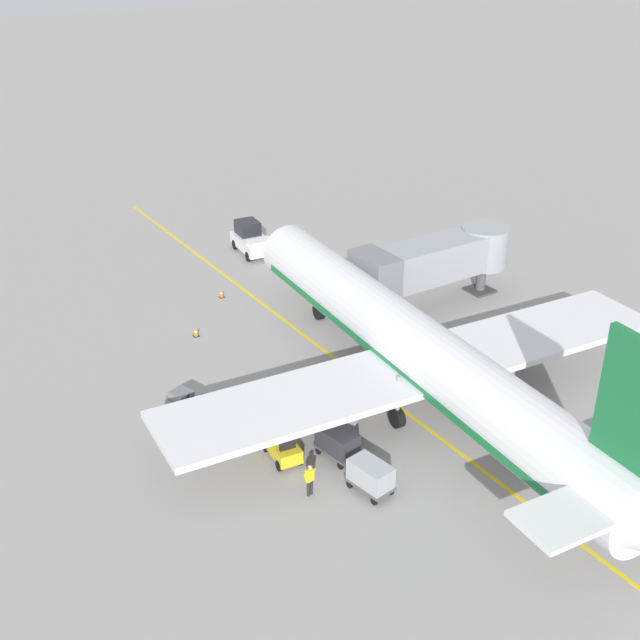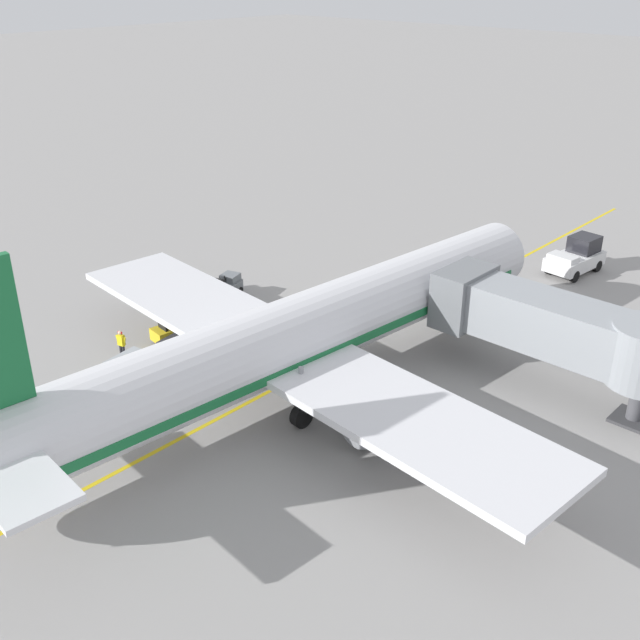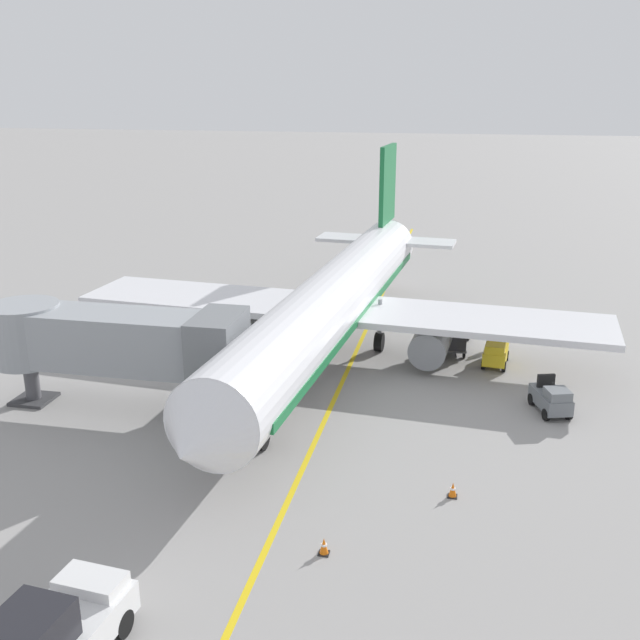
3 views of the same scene
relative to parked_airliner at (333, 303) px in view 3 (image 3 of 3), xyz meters
name	(u,v)px [view 3 (image 3 of 3)]	position (x,y,z in m)	size (l,w,h in m)	color
ground_plane	(352,361)	(-1.16, 0.42, -3.19)	(400.00, 400.00, 0.00)	gray
gate_lead_in_line	(352,361)	(-1.16, 0.42, -3.18)	(0.24, 80.00, 0.01)	gold
parked_airliner	(333,303)	(0.00, 0.00, 0.00)	(30.32, 37.35, 10.63)	silver
jet_bridge	(115,340)	(8.62, 8.88, 0.27)	(12.27, 3.50, 4.98)	#93999E
pushback_tractor	(54,634)	(2.80, 24.37, -2.09)	(2.63, 4.60, 2.40)	silver
baggage_tug_lead	(496,353)	(-8.96, -0.52, -2.47)	(1.54, 2.62, 1.62)	gold
baggage_tug_trailing	(551,399)	(-11.39, 5.21, -2.47)	(1.92, 2.75, 1.62)	slate
baggage_cart_front	(453,337)	(-6.60, -2.06, -2.24)	(1.63, 2.97, 1.58)	#4C4C51
baggage_cart_second_in_train	(458,321)	(-6.78, -5.12, -2.24)	(1.63, 2.97, 1.58)	#4C4C51
ground_crew_wing_walker	(501,330)	(-9.34, -3.81, -2.23)	(0.73, 0.31, 1.69)	#232328
safety_cone_nose_left	(453,490)	(-7.13, 13.65, -2.90)	(0.36, 0.36, 0.59)	black
safety_cone_nose_right	(324,546)	(-3.10, 18.06, -2.90)	(0.36, 0.36, 0.59)	black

